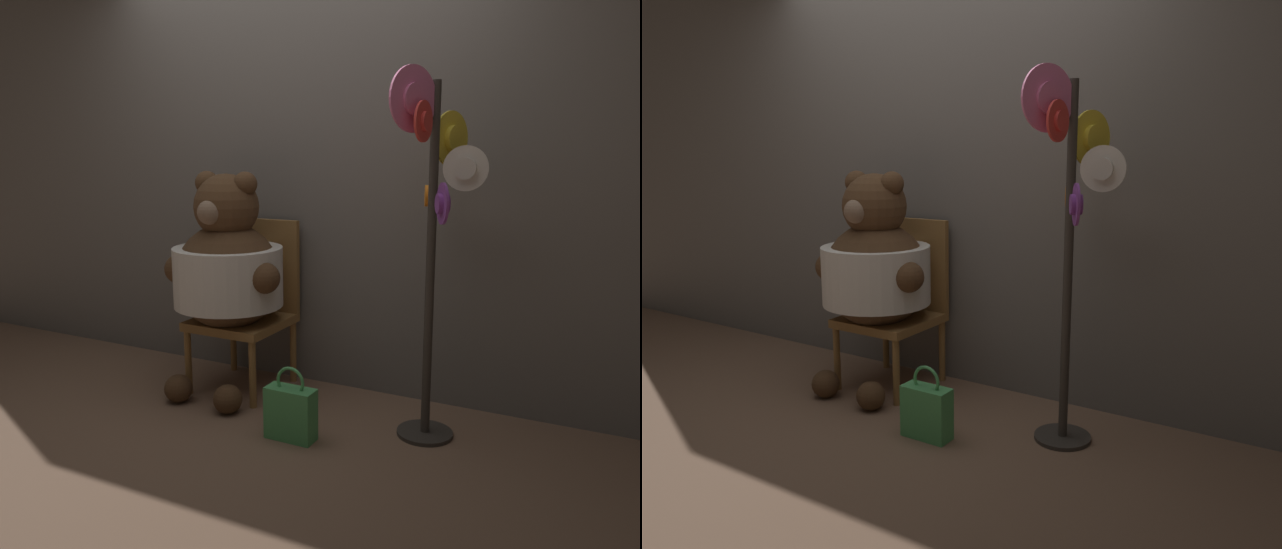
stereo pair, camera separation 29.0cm
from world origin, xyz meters
The scene contains 6 objects.
ground_plane centered at (0.00, 0.00, 0.00)m, with size 14.00×14.00×0.00m, color brown.
wall_back centered at (0.00, 0.65, 1.31)m, with size 8.00×0.10×2.62m.
chair centered at (-0.22, 0.40, 0.51)m, with size 0.51×0.52×1.00m.
teddy_bear centered at (-0.25, 0.22, 0.74)m, with size 0.76×0.67×1.29m.
hat_display_rack centered at (0.97, 0.17, 1.09)m, with size 0.39×0.53×1.77m.
handbag_on_ground centered at (0.38, -0.16, 0.14)m, with size 0.25×0.11×0.37m.
Camera 2 is at (2.07, -2.52, 1.40)m, focal length 35.00 mm.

